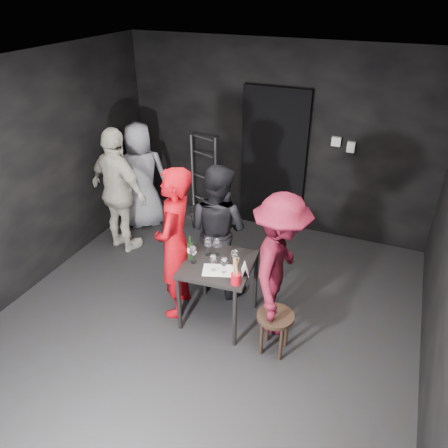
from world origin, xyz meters
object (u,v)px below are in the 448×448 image
at_px(wine_bottle, 190,250).
at_px(tasting_table, 218,271).
at_px(bystander_cream, 118,182).
at_px(server_red, 174,232).
at_px(man_maroon, 280,261).
at_px(hand_truck, 203,203).
at_px(bystander_grey, 141,173).
at_px(stool, 275,321).
at_px(breadstick_cup, 236,272).
at_px(woman_black, 217,225).

bearing_deg(wine_bottle, tasting_table, 4.57).
height_order(tasting_table, bystander_cream, bystander_cream).
distance_m(server_red, man_maroon, 1.15).
height_order(hand_truck, bystander_grey, bystander_grey).
bearing_deg(stool, breadstick_cup, -177.27).
height_order(bystander_grey, wine_bottle, bystander_grey).
bearing_deg(server_red, tasting_table, 80.27).
relative_size(tasting_table, bystander_cream, 0.37).
distance_m(server_red, breadstick_cup, 0.83).
bearing_deg(stool, wine_bottle, 168.67).
distance_m(server_red, wine_bottle, 0.25).
bearing_deg(bystander_cream, woman_black, -175.02).
distance_m(hand_truck, tasting_table, 2.44).
height_order(hand_truck, tasting_table, hand_truck).
distance_m(tasting_table, bystander_grey, 2.46).
bearing_deg(server_red, wine_bottle, 77.25).
height_order(tasting_table, breadstick_cup, breadstick_cup).
height_order(hand_truck, woman_black, woman_black).
bearing_deg(stool, tasting_table, 162.20).
bearing_deg(hand_truck, tasting_table, -42.02).
relative_size(bystander_cream, wine_bottle, 7.37).
bearing_deg(stool, man_maroon, 103.99).
xyz_separation_m(stool, wine_bottle, (-1.03, 0.21, 0.47)).
relative_size(stool, server_red, 0.23).
xyz_separation_m(stool, man_maroon, (-0.09, 0.35, 0.48)).
height_order(stool, man_maroon, man_maroon).
bearing_deg(man_maroon, server_red, 92.60).
xyz_separation_m(server_red, bystander_cream, (-1.32, 0.87, -0.01)).
xyz_separation_m(tasting_table, bystander_grey, (-1.91, 1.54, 0.20)).
relative_size(server_red, woman_black, 1.19).
xyz_separation_m(woman_black, man_maroon, (0.88, -0.42, -0.01)).
relative_size(tasting_table, woman_black, 0.43).
xyz_separation_m(stool, breadstick_cup, (-0.42, -0.02, 0.51)).
xyz_separation_m(hand_truck, bystander_grey, (-0.73, -0.56, 0.62)).
relative_size(server_red, bystander_grey, 1.20).
distance_m(bystander_grey, breadstick_cup, 2.84).
relative_size(stool, man_maroon, 0.27).
distance_m(stool, bystander_cream, 2.82).
relative_size(hand_truck, wine_bottle, 4.78).
bearing_deg(breadstick_cup, man_maroon, 48.39).
height_order(server_red, bystander_cream, server_red).
height_order(server_red, breadstick_cup, server_red).
bearing_deg(bystander_grey, hand_truck, 177.59).
xyz_separation_m(server_red, man_maroon, (1.12, 0.15, -0.17)).
relative_size(bystander_cream, bystander_grey, 1.19).
bearing_deg(man_maroon, breadstick_cup, 133.52).
distance_m(tasting_table, server_red, 0.62).
height_order(stool, server_red, server_red).
height_order(tasting_table, server_red, server_red).
bearing_deg(tasting_table, server_red, -177.21).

